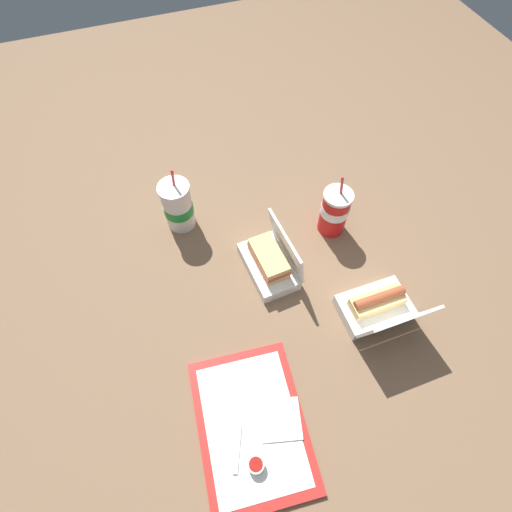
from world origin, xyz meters
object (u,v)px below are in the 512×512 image
at_px(clamshell_hotdog_corner, 378,307).
at_px(soda_cup_back, 178,206).
at_px(plastic_fork, 237,448).
at_px(ketchup_cup, 256,465).
at_px(clamshell_sandwich_back, 270,261).
at_px(soda_cup_center, 334,211).
at_px(food_tray, 252,425).

distance_m(clamshell_hotdog_corner, soda_cup_back, 0.67).
bearing_deg(plastic_fork, ketchup_cup, -125.47).
relative_size(clamshell_sandwich_back, soda_cup_back, 0.91).
xyz_separation_m(ketchup_cup, clamshell_sandwich_back, (0.49, -0.22, 0.02)).
xyz_separation_m(clamshell_sandwich_back, soda_cup_center, (0.08, -0.24, 0.04)).
height_order(soda_cup_back, soda_cup_center, soda_cup_back).
bearing_deg(soda_cup_center, soda_cup_back, 67.94).
height_order(ketchup_cup, clamshell_sandwich_back, clamshell_sandwich_back).
height_order(plastic_fork, clamshell_sandwich_back, clamshell_sandwich_back).
xyz_separation_m(plastic_fork, clamshell_hotdog_corner, (0.20, -0.48, 0.02)).
bearing_deg(soda_cup_center, clamshell_sandwich_back, 108.45).
relative_size(clamshell_hotdog_corner, clamshell_sandwich_back, 0.92).
distance_m(food_tray, clamshell_hotdog_corner, 0.46).
xyz_separation_m(soda_cup_back, soda_cup_center, (-0.18, -0.45, -0.00)).
bearing_deg(clamshell_sandwich_back, soda_cup_center, -71.55).
bearing_deg(clamshell_hotdog_corner, food_tray, 110.89).
xyz_separation_m(plastic_fork, soda_cup_center, (0.52, -0.49, 0.07)).
relative_size(plastic_fork, soda_cup_center, 0.49).
distance_m(ketchup_cup, soda_cup_back, 0.76).
bearing_deg(ketchup_cup, plastic_fork, 30.62).
distance_m(ketchup_cup, clamshell_hotdog_corner, 0.52).
height_order(ketchup_cup, plastic_fork, ketchup_cup).
height_order(food_tray, plastic_fork, plastic_fork).
bearing_deg(soda_cup_back, food_tray, -179.34).
bearing_deg(soda_cup_back, clamshell_hotdog_corner, -138.92).
height_order(ketchup_cup, soda_cup_center, soda_cup_center).
bearing_deg(ketchup_cup, food_tray, -12.92).
distance_m(clamshell_hotdog_corner, clamshell_sandwich_back, 0.33).
distance_m(food_tray, soda_cup_center, 0.66).
xyz_separation_m(clamshell_hotdog_corner, soda_cup_back, (0.50, 0.44, 0.05)).
relative_size(clamshell_hotdog_corner, soda_cup_center, 0.88).
relative_size(ketchup_cup, plastic_fork, 0.36).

